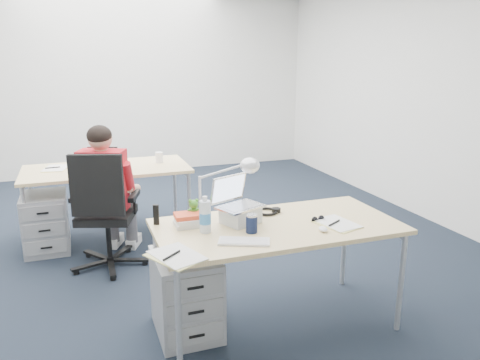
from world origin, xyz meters
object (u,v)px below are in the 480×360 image
(bear_figurine, at_px, (194,211))
(dark_laptop, at_px, (100,158))
(drawer_pedestal_near, at_px, (186,294))
(headphones, at_px, (267,211))
(sunglasses, at_px, (318,219))
(silver_laptop, at_px, (240,201))
(desk_lamp, at_px, (220,190))
(desk_far, at_px, (107,172))
(computer_mouse, at_px, (323,229))
(far_cup, at_px, (159,157))
(cordless_phone, at_px, (156,215))
(water_bottle, at_px, (205,214))
(wireless_keyboard, at_px, (244,241))
(desk_near, at_px, (277,231))
(seated_person, at_px, (110,193))
(can_koozie, at_px, (252,223))
(drawer_pedestal_far, at_px, (46,222))
(book_stack, at_px, (189,220))
(office_chair, at_px, (107,235))

(bear_figurine, height_order, dark_laptop, dark_laptop)
(drawer_pedestal_near, distance_m, headphones, 0.79)
(sunglasses, height_order, dark_laptop, dark_laptop)
(silver_laptop, bearing_deg, desk_lamp, 130.32)
(desk_far, bearing_deg, desk_lamp, -72.57)
(headphones, xyz_separation_m, desk_lamp, (-0.37, -0.07, 0.20))
(computer_mouse, relative_size, far_cup, 0.75)
(bear_figurine, xyz_separation_m, cordless_phone, (-0.24, 0.04, -0.01))
(dark_laptop, bearing_deg, far_cup, 29.26)
(water_bottle, bearing_deg, wireless_keyboard, -55.43)
(drawer_pedestal_near, xyz_separation_m, water_bottle, (0.12, -0.09, 0.57))
(desk_far, bearing_deg, desk_near, -65.55)
(silver_laptop, xyz_separation_m, wireless_keyboard, (-0.09, -0.33, -0.15))
(seated_person, distance_m, can_koozie, 1.74)
(drawer_pedestal_far, relative_size, wireless_keyboard, 1.81)
(desk_far, height_order, headphones, headphones)
(dark_laptop, bearing_deg, can_koozie, -49.67)
(book_stack, xyz_separation_m, sunglasses, (0.84, -0.20, -0.03))
(sunglasses, distance_m, desk_lamp, 0.69)
(sunglasses, relative_size, far_cup, 0.93)
(far_cup, bearing_deg, seated_person, -131.71)
(desk_far, bearing_deg, drawer_pedestal_far, -166.47)
(seated_person, xyz_separation_m, computer_mouse, (1.18, -1.70, 0.12))
(drawer_pedestal_far, bearing_deg, drawer_pedestal_near, -62.58)
(bear_figurine, bearing_deg, book_stack, -132.58)
(wireless_keyboard, height_order, computer_mouse, computer_mouse)
(can_koozie, height_order, dark_laptop, dark_laptop)
(dark_laptop, bearing_deg, water_bottle, -55.76)
(computer_mouse, distance_m, far_cup, 2.41)
(desk_lamp, bearing_deg, headphones, -11.55)
(dark_laptop, bearing_deg, desk_far, 60.81)
(drawer_pedestal_near, xyz_separation_m, can_koozie, (0.39, -0.19, 0.51))
(seated_person, distance_m, silver_laptop, 1.59)
(wireless_keyboard, distance_m, water_bottle, 0.32)
(sunglasses, bearing_deg, can_koozie, 175.91)
(silver_laptop, relative_size, headphones, 1.49)
(far_cup, bearing_deg, dark_laptop, -170.67)
(wireless_keyboard, xyz_separation_m, cordless_phone, (-0.44, 0.49, 0.06))
(computer_mouse, bearing_deg, desk_far, 126.52)
(bear_figurine, distance_m, cordless_phone, 0.25)
(drawer_pedestal_far, bearing_deg, desk_near, -51.29)
(book_stack, relative_size, cordless_phone, 1.38)
(wireless_keyboard, bearing_deg, computer_mouse, 24.15)
(computer_mouse, distance_m, can_koozie, 0.45)
(book_stack, bearing_deg, seated_person, 107.03)
(can_koozie, xyz_separation_m, sunglasses, (0.49, 0.05, -0.05))
(seated_person, xyz_separation_m, silver_laptop, (0.74, -1.38, 0.26))
(drawer_pedestal_far, bearing_deg, computer_mouse, -50.53)
(seated_person, bearing_deg, book_stack, -49.02)
(water_bottle, bearing_deg, office_chair, 112.29)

